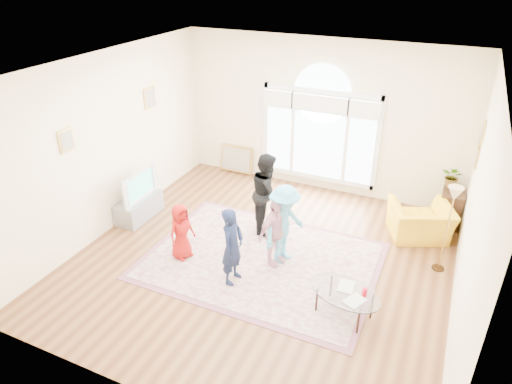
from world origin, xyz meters
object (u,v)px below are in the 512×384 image
at_px(area_rug, 261,260).
at_px(television, 136,185).
at_px(tv_console, 139,207).
at_px(coffee_table, 345,293).
at_px(armchair, 420,222).

bearing_deg(area_rug, television, 172.94).
height_order(tv_console, television, television).
bearing_deg(coffee_table, area_rug, 172.60).
bearing_deg(tv_console, coffee_table, -13.29).
relative_size(area_rug, tv_console, 3.60).
xyz_separation_m(area_rug, coffee_table, (1.59, -0.69, 0.39)).
height_order(area_rug, coffee_table, coffee_table).
bearing_deg(tv_console, armchair, 16.60).
distance_m(area_rug, tv_console, 2.78).
relative_size(tv_console, television, 1.00).
bearing_deg(armchair, tv_console, -6.79).
bearing_deg(tv_console, television, 0.00).
xyz_separation_m(television, armchair, (5.05, 1.51, -0.38)).
relative_size(coffee_table, armchair, 1.18).
bearing_deg(television, armchair, 16.63).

